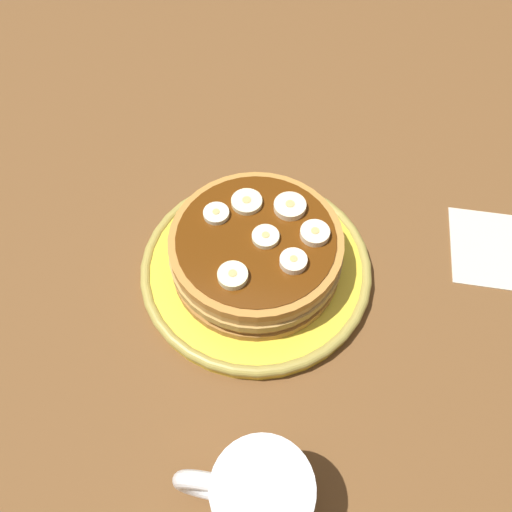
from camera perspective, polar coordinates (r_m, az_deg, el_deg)
name	(u,v)px	position (r cm, az deg, el deg)	size (l,w,h in cm)	color
ground_plane	(256,279)	(58.90, 0.00, -2.64)	(140.00, 140.00, 3.00)	brown
plate	(256,267)	(56.67, 0.00, -1.31)	(25.99, 25.99, 2.04)	yellow
pancake_stack	(255,252)	(53.86, -0.13, 0.43)	(19.20, 19.29, 5.40)	#A47033
banana_slice_0	(266,236)	(51.45, 1.11, 2.24)	(2.84, 2.84, 0.81)	#F3EFBD
banana_slice_1	(216,214)	(53.36, -4.54, 4.80)	(2.77, 2.77, 0.81)	#ECE9C4
banana_slice_2	(233,276)	(48.81, -2.66, -2.27)	(3.00, 3.00, 1.00)	#F7F4B7
banana_slice_3	(247,202)	(54.20, -1.06, 6.16)	(3.36, 3.36, 0.82)	beige
banana_slice_4	(293,262)	(49.72, 4.27, -0.63)	(2.76, 2.76, 1.07)	#F9E5C3
banana_slice_5	(290,207)	(53.79, 3.88, 5.63)	(3.47, 3.47, 1.02)	#F8E4B9
banana_slice_6	(315,234)	(51.89, 6.71, 2.56)	(3.07, 3.07, 1.02)	#FAE7BE
coffee_mug	(257,496)	(44.87, 0.14, -25.67)	(11.45, 7.95, 9.23)	white
napkin	(498,249)	(65.77, 25.86, 0.72)	(11.00, 11.00, 0.30)	beige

